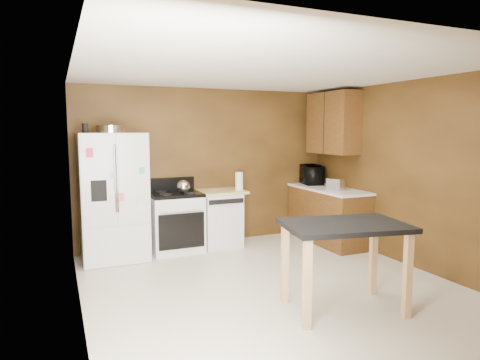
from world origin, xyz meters
TOP-DOWN VIEW (x-y plane):
  - floor at (0.00, 0.00)m, footprint 4.50×4.50m
  - ceiling at (0.00, 0.00)m, footprint 4.50×4.50m
  - wall_back at (0.00, 2.25)m, footprint 4.20×0.00m
  - wall_front at (0.00, -2.25)m, footprint 4.20×0.00m
  - wall_left at (-2.10, 0.00)m, footprint 0.00×4.50m
  - wall_right at (2.10, 0.00)m, footprint 0.00×4.50m
  - roasting_pan at (-1.56, 1.82)m, footprint 0.41×0.41m
  - pen_cup at (-1.89, 1.77)m, footprint 0.08×0.08m
  - kettle at (-0.54, 1.81)m, footprint 0.20×0.20m
  - paper_towel at (0.37, 1.84)m, footprint 0.15×0.15m
  - green_canister at (0.43, 1.96)m, footprint 0.10×0.10m
  - toaster at (1.74, 1.18)m, footprint 0.24×0.29m
  - microwave at (1.82, 2.01)m, footprint 0.49×0.62m
  - refrigerator at (-1.55, 1.86)m, footprint 0.90×0.80m
  - gas_range at (-0.64, 1.92)m, footprint 0.76×0.68m
  - dishwasher at (0.08, 1.95)m, footprint 0.78×0.63m
  - right_cabinets at (1.84, 1.48)m, footprint 0.63×1.58m
  - island at (0.37, -0.87)m, footprint 1.34×1.01m

SIDE VIEW (x-z plane):
  - floor at x=0.00m, z-range 0.00..0.00m
  - dishwasher at x=0.08m, z-range 0.01..0.90m
  - gas_range at x=-0.64m, z-range -0.09..1.01m
  - island at x=0.37m, z-range 0.31..1.22m
  - refrigerator at x=-1.55m, z-range 0.00..1.80m
  - right_cabinets at x=1.84m, z-range -0.32..2.13m
  - green_canister at x=0.43m, z-range 0.89..0.99m
  - toaster at x=1.74m, z-range 0.90..1.08m
  - kettle at x=-0.54m, z-range 0.90..1.10m
  - paper_towel at x=0.37m, z-range 0.89..1.18m
  - microwave at x=1.82m, z-range 0.90..1.20m
  - wall_back at x=0.00m, z-range -0.85..3.35m
  - wall_front at x=0.00m, z-range -0.85..3.35m
  - wall_left at x=-2.10m, z-range -1.00..3.50m
  - wall_right at x=2.10m, z-range -1.00..3.50m
  - roasting_pan at x=-1.56m, z-range 1.80..1.90m
  - pen_cup at x=-1.89m, z-range 1.80..1.93m
  - ceiling at x=0.00m, z-range 2.50..2.50m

